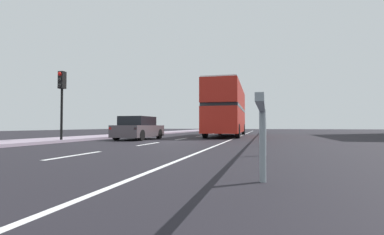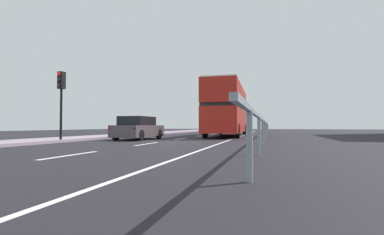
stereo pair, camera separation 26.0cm
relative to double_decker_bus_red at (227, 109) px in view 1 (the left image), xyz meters
name	(u,v)px [view 1 (the left image)]	position (x,y,z in m)	size (l,w,h in m)	color
ground_plane	(167,142)	(-2.22, -8.40, -2.28)	(73.30, 120.00, 0.10)	black
near_sidewalk_kerb	(75,139)	(-8.26, -8.40, -2.16)	(2.88, 80.00, 0.14)	gray
lane_paint_markings	(225,136)	(-0.22, 0.16, -2.23)	(3.40, 46.00, 0.01)	silver
bridge_side_railing	(266,125)	(3.11, 0.60, -1.29)	(0.10, 42.00, 1.16)	gray
double_decker_bus_red	(227,109)	(0.00, 0.00, 0.00)	(2.84, 11.04, 4.15)	#AE1F15
hatchback_car_near	(139,129)	(-4.59, -7.09, -1.54)	(1.84, 4.11, 1.44)	#4D454A
traffic_signal_pole	(62,88)	(-7.11, -10.92, 0.58)	(0.30, 0.42, 3.56)	black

